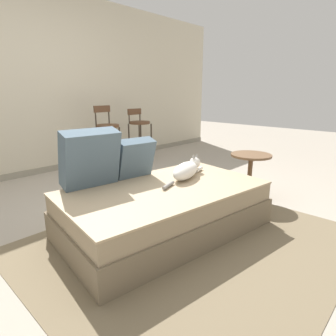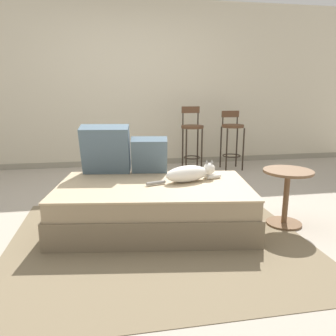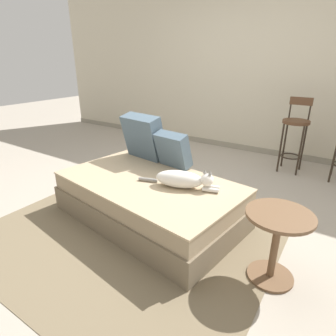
% 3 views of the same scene
% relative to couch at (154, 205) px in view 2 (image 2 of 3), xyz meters
% --- Properties ---
extents(ground_plane, '(16.00, 16.00, 0.00)m').
position_rel_couch_xyz_m(ground_plane, '(0.00, 0.40, -0.20)').
color(ground_plane, '#A89E8E').
rests_on(ground_plane, ground).
extents(wall_back_panel, '(8.00, 0.10, 2.60)m').
position_rel_couch_xyz_m(wall_back_panel, '(0.00, 2.65, 1.10)').
color(wall_back_panel, beige).
rests_on(wall_back_panel, ground).
extents(wall_baseboard_trim, '(8.00, 0.02, 0.09)m').
position_rel_couch_xyz_m(wall_baseboard_trim, '(0.00, 2.60, -0.16)').
color(wall_baseboard_trim, gray).
rests_on(wall_baseboard_trim, ground).
extents(area_rug, '(2.43, 2.10, 0.01)m').
position_rel_couch_xyz_m(area_rug, '(0.00, -0.30, -0.20)').
color(area_rug, '#75664C').
rests_on(area_rug, ground).
extents(couch, '(1.85, 1.24, 0.40)m').
position_rel_couch_xyz_m(couch, '(0.00, 0.00, 0.00)').
color(couch, '#766750').
rests_on(couch, ground).
extents(throw_pillow_corner, '(0.50, 0.34, 0.49)m').
position_rel_couch_xyz_m(throw_pillow_corner, '(-0.41, 0.47, 0.44)').
color(throw_pillow_corner, '#4C6070').
rests_on(throw_pillow_corner, couch).
extents(throw_pillow_middle, '(0.38, 0.27, 0.38)m').
position_rel_couch_xyz_m(throw_pillow_middle, '(0.01, 0.40, 0.38)').
color(throw_pillow_middle, '#4C6070').
rests_on(throw_pillow_middle, couch).
extents(cat, '(0.74, 0.29, 0.19)m').
position_rel_couch_xyz_m(cat, '(0.34, 0.04, 0.27)').
color(cat, white).
rests_on(cat, couch).
extents(bar_stool_near_window, '(0.34, 0.34, 0.98)m').
position_rel_couch_xyz_m(bar_stool_near_window, '(0.87, 2.05, 0.37)').
color(bar_stool_near_window, '#2D2319').
rests_on(bar_stool_near_window, ground).
extents(bar_stool_by_doorway, '(0.34, 0.34, 0.91)m').
position_rel_couch_xyz_m(bar_stool_by_doorway, '(1.52, 2.05, 0.35)').
color(bar_stool_by_doorway, '#2D2319').
rests_on(bar_stool_by_doorway, ground).
extents(side_table, '(0.44, 0.44, 0.52)m').
position_rel_couch_xyz_m(side_table, '(1.20, -0.17, 0.14)').
color(side_table, brown).
rests_on(side_table, ground).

